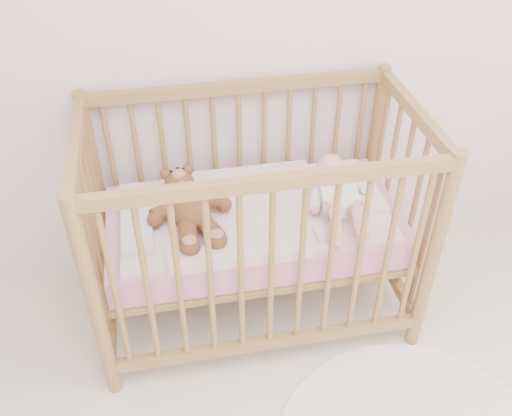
{
  "coord_description": "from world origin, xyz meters",
  "views": [
    {
      "loc": [
        -0.48,
        -0.23,
        2.05
      ],
      "look_at": [
        -0.14,
        1.55,
        0.62
      ],
      "focal_mm": 40.0,
      "sensor_mm": 36.0,
      "label": 1
    }
  ],
  "objects": [
    {
      "name": "crib",
      "position": [
        -0.14,
        1.6,
        0.5
      ],
      "size": [
        1.36,
        0.76,
        1.0
      ],
      "primitive_type": null,
      "color": "olive",
      "rests_on": "floor"
    },
    {
      "name": "teddy_bear",
      "position": [
        -0.4,
        1.58,
        0.65
      ],
      "size": [
        0.44,
        0.56,
        0.14
      ],
      "primitive_type": null,
      "rotation": [
        0.0,
        0.0,
        0.16
      ],
      "color": "brown",
      "rests_on": "blanket"
    },
    {
      "name": "mattress",
      "position": [
        -0.14,
        1.6,
        0.49
      ],
      "size": [
        1.22,
        0.62,
        0.13
      ],
      "primitive_type": "cube",
      "color": "pink",
      "rests_on": "crib"
    },
    {
      "name": "baby",
      "position": [
        0.22,
        1.58,
        0.64
      ],
      "size": [
        0.34,
        0.6,
        0.14
      ],
      "primitive_type": null,
      "rotation": [
        0.0,
        0.0,
        -0.12
      ],
      "color": "silver",
      "rests_on": "blanket"
    },
    {
      "name": "blanket",
      "position": [
        -0.14,
        1.6,
        0.56
      ],
      "size": [
        1.1,
        0.58,
        0.06
      ],
      "primitive_type": null,
      "color": "pink",
      "rests_on": "mattress"
    }
  ]
}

